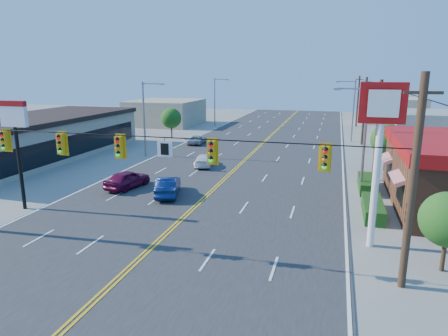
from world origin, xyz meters
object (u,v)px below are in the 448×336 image
(car_white, at_px, (204,161))
(kfc_pylon, at_px, (380,133))
(car_blue, at_px, (168,187))
(car_silver, at_px, (197,140))
(car_magenta, at_px, (127,180))
(signal_span, at_px, (140,159))
(pizza_hut_sign, at_px, (16,132))

(car_white, bearing_deg, kfc_pylon, 122.93)
(car_blue, height_order, car_silver, car_blue)
(car_blue, bearing_deg, kfc_pylon, 142.51)
(car_magenta, bearing_deg, kfc_pylon, 172.52)
(signal_span, relative_size, car_white, 6.10)
(car_white, bearing_deg, signal_span, 88.72)
(kfc_pylon, relative_size, car_magenta, 2.05)
(car_silver, bearing_deg, car_magenta, 87.74)
(kfc_pylon, relative_size, car_blue, 2.00)
(kfc_pylon, xyz_separation_m, car_silver, (-19.07, 26.47, -5.50))
(signal_span, relative_size, pizza_hut_sign, 3.55)
(car_blue, bearing_deg, car_magenta, -29.83)
(kfc_pylon, relative_size, car_white, 2.13)
(pizza_hut_sign, height_order, car_white, pizza_hut_sign)
(kfc_pylon, distance_m, pizza_hut_sign, 22.02)
(signal_span, bearing_deg, kfc_pylon, 19.78)
(car_magenta, bearing_deg, pizza_hut_sign, 66.80)
(kfc_pylon, bearing_deg, car_white, 133.61)
(kfc_pylon, bearing_deg, pizza_hut_sign, 180.00)
(signal_span, bearing_deg, car_magenta, 122.82)
(pizza_hut_sign, distance_m, car_magenta, 8.76)
(car_magenta, distance_m, car_blue, 3.97)
(car_blue, relative_size, car_white, 1.07)
(kfc_pylon, bearing_deg, car_blue, 159.13)
(pizza_hut_sign, bearing_deg, car_silver, 83.68)
(signal_span, xyz_separation_m, pizza_hut_sign, (-10.88, 4.00, 0.30))
(signal_span, bearing_deg, car_blue, 106.25)
(kfc_pylon, relative_size, car_silver, 2.18)
(pizza_hut_sign, height_order, car_blue, pizza_hut_sign)
(signal_span, distance_m, car_silver, 31.79)
(pizza_hut_sign, xyz_separation_m, car_magenta, (4.32, 6.17, -4.48))
(signal_span, bearing_deg, car_silver, 104.62)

